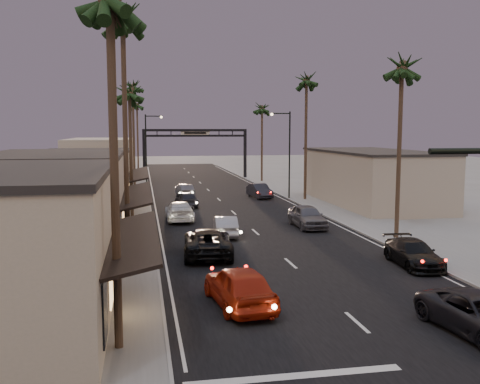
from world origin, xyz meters
name	(u,v)px	position (x,y,z in m)	size (l,w,h in m)	color
ground	(228,208)	(0.00, 40.00, 0.00)	(200.00, 200.00, 0.00)	slate
road	(220,201)	(0.00, 45.00, 0.00)	(14.00, 120.00, 0.02)	black
sidewalk_left	(126,194)	(-9.50, 52.00, 0.06)	(5.00, 92.00, 0.12)	slate
sidewalk_right	(292,191)	(9.50, 52.00, 0.06)	(5.00, 92.00, 0.12)	slate
storefront_mid	(56,202)	(-13.00, 26.00, 2.75)	(8.00, 14.00, 5.50)	#A49A83
storefront_far	(83,181)	(-13.00, 42.00, 2.50)	(8.00, 16.00, 5.00)	tan
storefront_dist	(102,161)	(-13.00, 65.00, 3.00)	(8.00, 20.00, 6.00)	#A49A83
building_right	(372,178)	(14.00, 40.00, 2.50)	(8.00, 18.00, 5.00)	#A49A83
arch	(195,141)	(0.00, 70.00, 5.53)	(15.20, 0.40, 7.27)	black
streetlight_right	(287,148)	(6.92, 45.00, 5.33)	(2.13, 0.30, 9.00)	black
streetlight_left	(148,145)	(-6.92, 58.00, 5.33)	(2.13, 0.30, 9.00)	black
palm_lb	(122,12)	(-8.60, 22.00, 13.39)	(3.20, 3.20, 15.20)	#38281C
palm_lc	(129,88)	(-8.60, 36.00, 10.47)	(3.20, 3.20, 12.20)	#38281C
palm_ld	(132,83)	(-8.60, 55.00, 12.42)	(3.20, 3.20, 14.20)	#38281C
palm_ra	(402,61)	(8.60, 24.00, 11.44)	(3.20, 3.20, 13.20)	#38281C
palm_rb	(307,77)	(8.60, 44.00, 12.42)	(3.20, 3.20, 14.20)	#38281C
palm_rc	(262,105)	(8.60, 64.00, 10.47)	(3.20, 3.20, 12.20)	#38281C
palm_far	(137,102)	(-8.30, 78.00, 11.44)	(3.20, 3.20, 13.20)	#38281C
oncoming_red	(239,286)	(-3.97, 12.60, 0.85)	(2.01, 4.99, 1.70)	#9F200B
oncoming_pickup	(208,242)	(-4.16, 21.55, 0.79)	(2.63, 5.71, 1.59)	black
oncoming_silver	(226,226)	(-2.28, 27.05, 0.69)	(1.46, 4.18, 1.38)	#96969B
oncoming_white	(180,211)	(-4.89, 33.82, 0.76)	(2.12, 5.23, 1.52)	silver
oncoming_dgrey	(187,199)	(-3.71, 41.30, 0.73)	(1.73, 4.30, 1.47)	black
oncoming_grey_far	(185,190)	(-3.25, 49.32, 0.67)	(1.41, 4.04, 1.33)	#47474B
curbside_black	(413,253)	(6.20, 17.34, 0.68)	(1.91, 4.69, 1.36)	black
curbside_grey	(307,216)	(4.12, 29.11, 0.82)	(1.95, 4.84, 1.65)	#4D4C51
curbside_far	(259,191)	(4.42, 46.60, 0.74)	(1.57, 4.50, 1.48)	black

